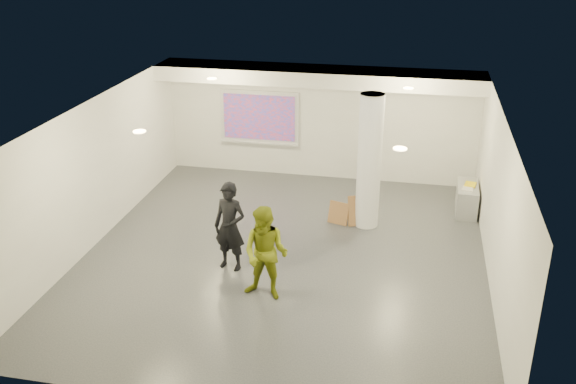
% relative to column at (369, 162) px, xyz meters
% --- Properties ---
extents(floor, '(8.00, 9.00, 0.01)m').
position_rel_column_xyz_m(floor, '(-1.50, -1.80, -1.50)').
color(floor, '#33353A').
rests_on(floor, ground).
extents(ceiling, '(8.00, 9.00, 0.01)m').
position_rel_column_xyz_m(ceiling, '(-1.50, -1.80, 1.50)').
color(ceiling, white).
rests_on(ceiling, floor).
extents(wall_back, '(8.00, 0.01, 3.00)m').
position_rel_column_xyz_m(wall_back, '(-1.50, 2.70, 0.00)').
color(wall_back, silver).
rests_on(wall_back, floor).
extents(wall_front, '(8.00, 0.01, 3.00)m').
position_rel_column_xyz_m(wall_front, '(-1.50, -6.30, 0.00)').
color(wall_front, silver).
rests_on(wall_front, floor).
extents(wall_left, '(0.01, 9.00, 3.00)m').
position_rel_column_xyz_m(wall_left, '(-5.50, -1.80, 0.00)').
color(wall_left, silver).
rests_on(wall_left, floor).
extents(wall_right, '(0.01, 9.00, 3.00)m').
position_rel_column_xyz_m(wall_right, '(2.50, -1.80, 0.00)').
color(wall_right, silver).
rests_on(wall_right, floor).
extents(soffit_band, '(8.00, 1.10, 0.36)m').
position_rel_column_xyz_m(soffit_band, '(-1.50, 2.15, 1.32)').
color(soffit_band, silver).
rests_on(soffit_band, ceiling).
extents(downlight_nw, '(0.22, 0.22, 0.02)m').
position_rel_column_xyz_m(downlight_nw, '(-3.70, 0.70, 1.48)').
color(downlight_nw, '#FFD891').
rests_on(downlight_nw, ceiling).
extents(downlight_ne, '(0.22, 0.22, 0.02)m').
position_rel_column_xyz_m(downlight_ne, '(0.70, 0.70, 1.48)').
color(downlight_ne, '#FFD891').
rests_on(downlight_ne, ceiling).
extents(downlight_sw, '(0.22, 0.22, 0.02)m').
position_rel_column_xyz_m(downlight_sw, '(-3.70, -3.30, 1.48)').
color(downlight_sw, '#FFD891').
rests_on(downlight_sw, ceiling).
extents(downlight_se, '(0.22, 0.22, 0.02)m').
position_rel_column_xyz_m(downlight_se, '(0.70, -3.30, 1.48)').
color(downlight_se, '#FFD891').
rests_on(downlight_se, ceiling).
extents(column, '(0.52, 0.52, 3.00)m').
position_rel_column_xyz_m(column, '(0.00, 0.00, 0.00)').
color(column, white).
rests_on(column, floor).
extents(projection_screen, '(2.10, 0.13, 1.42)m').
position_rel_column_xyz_m(projection_screen, '(-3.10, 2.65, 0.03)').
color(projection_screen, silver).
rests_on(projection_screen, wall_back).
extents(credenza, '(0.50, 1.14, 0.66)m').
position_rel_column_xyz_m(credenza, '(2.22, 1.17, -1.17)').
color(credenza, gray).
rests_on(credenza, floor).
extents(papers_stack, '(0.29, 0.35, 0.02)m').
position_rel_column_xyz_m(papers_stack, '(2.20, 0.96, -0.83)').
color(papers_stack, silver).
rests_on(papers_stack, credenza).
extents(postit_pad, '(0.30, 0.37, 0.03)m').
position_rel_column_xyz_m(postit_pad, '(2.26, 1.20, -0.83)').
color(postit_pad, yellow).
rests_on(postit_pad, credenza).
extents(cardboard_back, '(0.66, 0.42, 0.68)m').
position_rel_column_xyz_m(cardboard_back, '(-0.10, -0.01, -1.16)').
color(cardboard_back, brown).
rests_on(cardboard_back, floor).
extents(cardboard_front, '(0.49, 0.31, 0.50)m').
position_rel_column_xyz_m(cardboard_front, '(-0.62, -0.06, -1.25)').
color(cardboard_front, brown).
rests_on(cardboard_front, floor).
extents(woman, '(0.72, 0.55, 1.78)m').
position_rel_column_xyz_m(woman, '(-2.42, -2.45, -0.61)').
color(woman, black).
rests_on(woman, floor).
extents(man, '(0.95, 0.79, 1.75)m').
position_rel_column_xyz_m(man, '(-1.50, -3.34, -0.62)').
color(man, olive).
rests_on(man, floor).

